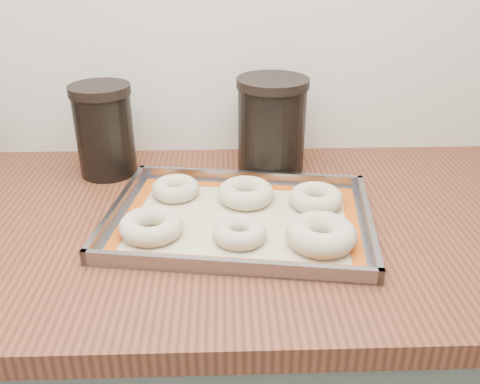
{
  "coord_description": "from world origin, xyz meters",
  "views": [
    {
      "loc": [
        0.19,
        0.86,
        1.36
      ],
      "look_at": [
        0.21,
        1.65,
        0.96
      ],
      "focal_mm": 38.0,
      "sensor_mm": 36.0,
      "label": 1
    }
  ],
  "objects_px": {
    "bagel_front_right": "(321,234)",
    "bagel_back_left": "(175,188)",
    "bagel_back_right": "(316,198)",
    "canister_right": "(272,125)",
    "bagel_front_left": "(151,226)",
    "bagel_front_mid": "(240,232)",
    "bagel_back_mid": "(246,193)",
    "canister_mid": "(104,130)",
    "baking_tray": "(240,218)"
  },
  "relations": [
    {
      "from": "bagel_front_right",
      "to": "bagel_back_left",
      "type": "xyz_separation_m",
      "value": [
        -0.25,
        0.19,
        -0.0
      ]
    },
    {
      "from": "bagel_back_right",
      "to": "canister_right",
      "type": "height_order",
      "value": "canister_right"
    },
    {
      "from": "bagel_front_left",
      "to": "bagel_front_right",
      "type": "xyz_separation_m",
      "value": [
        0.28,
        -0.04,
        0.0
      ]
    },
    {
      "from": "bagel_front_mid",
      "to": "bagel_back_mid",
      "type": "xyz_separation_m",
      "value": [
        0.02,
        0.14,
        0.0
      ]
    },
    {
      "from": "bagel_front_right",
      "to": "canister_mid",
      "type": "bearing_deg",
      "value": 142.45
    },
    {
      "from": "bagel_back_mid",
      "to": "bagel_back_right",
      "type": "height_order",
      "value": "bagel_back_mid"
    },
    {
      "from": "bagel_back_mid",
      "to": "bagel_back_right",
      "type": "bearing_deg",
      "value": -10.47
    },
    {
      "from": "baking_tray",
      "to": "canister_mid",
      "type": "xyz_separation_m",
      "value": [
        -0.28,
        0.22,
        0.09
      ]
    },
    {
      "from": "baking_tray",
      "to": "bagel_front_mid",
      "type": "bearing_deg",
      "value": -92.45
    },
    {
      "from": "bagel_front_left",
      "to": "canister_right",
      "type": "relative_size",
      "value": 0.54
    },
    {
      "from": "bagel_front_mid",
      "to": "bagel_back_right",
      "type": "distance_m",
      "value": 0.19
    },
    {
      "from": "canister_right",
      "to": "bagel_front_mid",
      "type": "bearing_deg",
      "value": -104.55
    },
    {
      "from": "bagel_front_right",
      "to": "bagel_back_right",
      "type": "relative_size",
      "value": 1.15
    },
    {
      "from": "bagel_back_mid",
      "to": "canister_right",
      "type": "height_order",
      "value": "canister_right"
    },
    {
      "from": "bagel_front_left",
      "to": "canister_mid",
      "type": "relative_size",
      "value": 0.56
    },
    {
      "from": "bagel_front_mid",
      "to": "bagel_back_mid",
      "type": "distance_m",
      "value": 0.14
    },
    {
      "from": "canister_right",
      "to": "canister_mid",
      "type": "bearing_deg",
      "value": -178.97
    },
    {
      "from": "bagel_back_right",
      "to": "canister_right",
      "type": "xyz_separation_m",
      "value": [
        -0.07,
        0.18,
        0.08
      ]
    },
    {
      "from": "bagel_front_left",
      "to": "baking_tray",
      "type": "bearing_deg",
      "value": 16.92
    },
    {
      "from": "bagel_back_mid",
      "to": "canister_mid",
      "type": "distance_m",
      "value": 0.34
    },
    {
      "from": "baking_tray",
      "to": "bagel_front_mid",
      "type": "xyz_separation_m",
      "value": [
        -0.0,
        -0.07,
        0.01
      ]
    },
    {
      "from": "baking_tray",
      "to": "bagel_front_right",
      "type": "distance_m",
      "value": 0.16
    },
    {
      "from": "bagel_front_right",
      "to": "canister_mid",
      "type": "distance_m",
      "value": 0.52
    },
    {
      "from": "baking_tray",
      "to": "bagel_back_right",
      "type": "height_order",
      "value": "bagel_back_right"
    },
    {
      "from": "bagel_back_mid",
      "to": "canister_mid",
      "type": "bearing_deg",
      "value": 152.09
    },
    {
      "from": "canister_right",
      "to": "bagel_back_right",
      "type": "bearing_deg",
      "value": -69.34
    },
    {
      "from": "bagel_back_right",
      "to": "bagel_back_mid",
      "type": "bearing_deg",
      "value": 169.53
    },
    {
      "from": "bagel_back_left",
      "to": "bagel_back_right",
      "type": "relative_size",
      "value": 0.92
    },
    {
      "from": "baking_tray",
      "to": "bagel_front_right",
      "type": "bearing_deg",
      "value": -34.37
    },
    {
      "from": "bagel_front_right",
      "to": "bagel_back_right",
      "type": "xyz_separation_m",
      "value": [
        0.01,
        0.13,
        -0.0
      ]
    },
    {
      "from": "bagel_back_mid",
      "to": "bagel_front_right",
      "type": "bearing_deg",
      "value": -53.77
    },
    {
      "from": "bagel_front_left",
      "to": "canister_mid",
      "type": "height_order",
      "value": "canister_mid"
    },
    {
      "from": "bagel_front_right",
      "to": "canister_mid",
      "type": "relative_size",
      "value": 0.6
    },
    {
      "from": "bagel_front_left",
      "to": "bagel_back_mid",
      "type": "xyz_separation_m",
      "value": [
        0.16,
        0.12,
        0.0
      ]
    },
    {
      "from": "baking_tray",
      "to": "canister_right",
      "type": "relative_size",
      "value": 2.5
    },
    {
      "from": "canister_mid",
      "to": "canister_right",
      "type": "relative_size",
      "value": 0.95
    },
    {
      "from": "bagel_back_left",
      "to": "bagel_back_mid",
      "type": "height_order",
      "value": "bagel_back_mid"
    },
    {
      "from": "bagel_back_mid",
      "to": "bagel_back_right",
      "type": "xyz_separation_m",
      "value": [
        0.13,
        -0.02,
        -0.0
      ]
    },
    {
      "from": "baking_tray",
      "to": "bagel_back_mid",
      "type": "relative_size",
      "value": 4.74
    },
    {
      "from": "canister_right",
      "to": "bagel_front_right",
      "type": "bearing_deg",
      "value": -80.22
    },
    {
      "from": "bagel_front_mid",
      "to": "baking_tray",
      "type": "bearing_deg",
      "value": 87.55
    },
    {
      "from": "bagel_front_left",
      "to": "bagel_front_right",
      "type": "bearing_deg",
      "value": -8.58
    },
    {
      "from": "bagel_front_left",
      "to": "bagel_back_left",
      "type": "distance_m",
      "value": 0.15
    },
    {
      "from": "bagel_front_right",
      "to": "canister_right",
      "type": "xyz_separation_m",
      "value": [
        -0.05,
        0.32,
        0.08
      ]
    },
    {
      "from": "bagel_front_left",
      "to": "bagel_back_left",
      "type": "height_order",
      "value": "bagel_front_left"
    },
    {
      "from": "baking_tray",
      "to": "bagel_back_right",
      "type": "relative_size",
      "value": 5.04
    },
    {
      "from": "baking_tray",
      "to": "canister_right",
      "type": "distance_m",
      "value": 0.26
    },
    {
      "from": "baking_tray",
      "to": "bagel_front_left",
      "type": "height_order",
      "value": "bagel_front_left"
    },
    {
      "from": "bagel_back_left",
      "to": "canister_right",
      "type": "height_order",
      "value": "canister_right"
    },
    {
      "from": "bagel_front_right",
      "to": "bagel_back_mid",
      "type": "relative_size",
      "value": 1.08
    }
  ]
}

